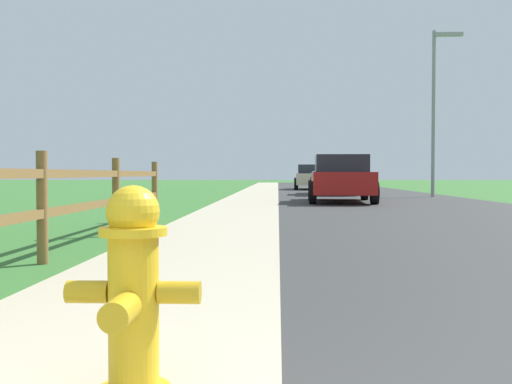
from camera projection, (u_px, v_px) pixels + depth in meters
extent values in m
plane|color=#38702F|center=(278.00, 195.00, 25.88)|extent=(120.00, 120.00, 0.00)
cube|color=#363636|center=(353.00, 193.00, 27.74)|extent=(7.00, 66.00, 0.01)
cube|color=#BDB195|center=(215.00, 193.00, 27.98)|extent=(6.00, 66.00, 0.01)
cube|color=#38702F|center=(183.00, 193.00, 28.04)|extent=(5.00, 66.00, 0.00)
cylinder|color=yellow|center=(134.00, 311.00, 2.43)|extent=(0.21, 0.21, 0.69)
cylinder|color=yellow|center=(133.00, 231.00, 2.42)|extent=(0.28, 0.28, 0.03)
sphere|color=yellow|center=(133.00, 212.00, 2.42)|extent=(0.22, 0.22, 0.22)
cube|color=gold|center=(133.00, 194.00, 2.42)|extent=(0.04, 0.04, 0.04)
cylinder|color=gold|center=(88.00, 292.00, 2.44)|extent=(0.17, 0.09, 0.09)
cylinder|color=gold|center=(179.00, 293.00, 2.43)|extent=(0.17, 0.09, 0.09)
cylinder|color=gold|center=(120.00, 312.00, 2.23)|extent=(0.12, 0.21, 0.12)
cylinder|color=brown|center=(42.00, 208.00, 5.90)|extent=(0.11, 0.11, 1.13)
cylinder|color=brown|center=(116.00, 197.00, 8.59)|extent=(0.11, 0.11, 1.13)
cylinder|color=brown|center=(155.00, 192.00, 11.29)|extent=(0.11, 0.11, 1.13)
cube|color=brown|center=(42.00, 214.00, 5.90)|extent=(0.07, 10.78, 0.09)
cube|color=brown|center=(42.00, 174.00, 5.89)|extent=(0.07, 10.78, 0.09)
cube|color=maroon|center=(341.00, 183.00, 19.09)|extent=(2.01, 4.75, 0.67)
cube|color=#1E232B|center=(341.00, 164.00, 19.05)|extent=(1.70, 2.54, 0.54)
cylinder|color=black|center=(375.00, 193.00, 17.58)|extent=(0.25, 0.69, 0.68)
cylinder|color=black|center=(313.00, 193.00, 17.72)|extent=(0.25, 0.69, 0.68)
cylinder|color=black|center=(364.00, 190.00, 20.47)|extent=(0.25, 0.69, 0.68)
cylinder|color=black|center=(311.00, 190.00, 20.61)|extent=(0.25, 0.69, 0.68)
cube|color=#B7BABF|center=(335.00, 179.00, 26.14)|extent=(2.08, 4.95, 0.71)
cube|color=#1E232B|center=(335.00, 164.00, 26.23)|extent=(1.74, 2.15, 0.59)
cylinder|color=black|center=(359.00, 187.00, 24.57)|extent=(0.25, 0.75, 0.74)
cylinder|color=black|center=(314.00, 187.00, 24.72)|extent=(0.25, 0.75, 0.74)
cylinder|color=black|center=(353.00, 185.00, 27.59)|extent=(0.25, 0.75, 0.74)
cylinder|color=black|center=(313.00, 185.00, 27.73)|extent=(0.25, 0.75, 0.74)
cube|color=#C6B793|center=(313.00, 179.00, 34.58)|extent=(2.07, 4.87, 0.64)
cube|color=#1E232B|center=(313.00, 169.00, 34.56)|extent=(1.78, 2.66, 0.50)
cylinder|color=black|center=(331.00, 184.00, 33.04)|extent=(0.24, 0.67, 0.67)
cylinder|color=black|center=(296.00, 184.00, 33.16)|extent=(0.24, 0.67, 0.67)
cylinder|color=black|center=(328.00, 183.00, 36.02)|extent=(0.24, 0.67, 0.67)
cylinder|color=black|center=(296.00, 183.00, 36.14)|extent=(0.24, 0.67, 0.67)
cylinder|color=gray|center=(433.00, 114.00, 23.19)|extent=(0.14, 0.14, 6.47)
cube|color=#999999|center=(448.00, 34.00, 23.08)|extent=(1.10, 0.20, 0.14)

